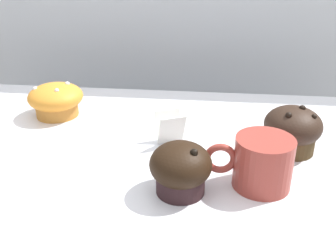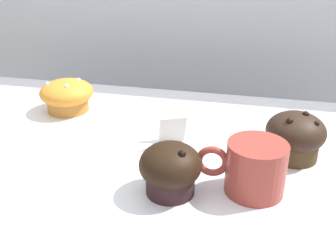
{
  "view_description": "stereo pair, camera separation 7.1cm",
  "coord_description": "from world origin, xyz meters",
  "px_view_note": "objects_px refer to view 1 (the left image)",
  "views": [
    {
      "loc": [
        0.13,
        -0.62,
        1.31
      ],
      "look_at": [
        0.06,
        0.02,
        1.0
      ],
      "focal_mm": 42.0,
      "sensor_mm": 36.0,
      "label": 1
    },
    {
      "loc": [
        0.2,
        -0.6,
        1.31
      ],
      "look_at": [
        0.06,
        0.02,
        1.0
      ],
      "focal_mm": 42.0,
      "sensor_mm": 36.0,
      "label": 2
    }
  ],
  "objects_px": {
    "muffin_back_left": "(181,169)",
    "muffin_back_right": "(56,100)",
    "coffee_cup": "(262,161)",
    "muffin_front_center": "(292,130)"
  },
  "relations": [
    {
      "from": "muffin_back_left",
      "to": "muffin_front_center",
      "type": "bearing_deg",
      "value": 38.39
    },
    {
      "from": "muffin_back_left",
      "to": "coffee_cup",
      "type": "height_order",
      "value": "same"
    },
    {
      "from": "muffin_back_left",
      "to": "muffin_back_right",
      "type": "distance_m",
      "value": 0.39
    },
    {
      "from": "muffin_back_right",
      "to": "coffee_cup",
      "type": "bearing_deg",
      "value": -28.75
    },
    {
      "from": "coffee_cup",
      "to": "muffin_back_right",
      "type": "bearing_deg",
      "value": 151.25
    },
    {
      "from": "muffin_front_center",
      "to": "muffin_back_left",
      "type": "bearing_deg",
      "value": -141.61
    },
    {
      "from": "muffin_back_left",
      "to": "coffee_cup",
      "type": "distance_m",
      "value": 0.13
    },
    {
      "from": "muffin_front_center",
      "to": "muffin_back_right",
      "type": "relative_size",
      "value": 0.87
    },
    {
      "from": "muffin_front_center",
      "to": "muffin_back_left",
      "type": "distance_m",
      "value": 0.24
    },
    {
      "from": "muffin_back_right",
      "to": "muffin_back_left",
      "type": "bearing_deg",
      "value": -41.5
    }
  ]
}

